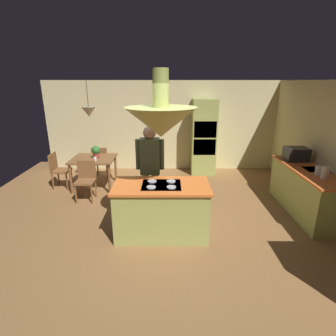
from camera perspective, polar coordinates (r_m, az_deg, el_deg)
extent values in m
plane|color=olive|center=(4.93, -1.20, -12.58)|extent=(8.16, 8.16, 0.00)
cube|color=beige|center=(7.79, -0.70, 8.99)|extent=(6.80, 0.10, 2.55)
cube|color=#A8B259|center=(4.55, -1.29, -9.18)|extent=(1.53, 0.77, 0.87)
cube|color=orange|center=(4.36, -1.33, -3.87)|extent=(1.59, 0.83, 0.04)
cube|color=black|center=(4.35, -1.33, -3.69)|extent=(0.64, 0.52, 0.01)
cylinder|color=#B2B2B7|center=(4.23, -3.55, -4.15)|extent=(0.15, 0.15, 0.02)
cylinder|color=#B2B2B7|center=(4.23, 0.80, -4.16)|extent=(0.15, 0.15, 0.02)
cylinder|color=#B2B2B7|center=(4.47, -3.35, -2.88)|extent=(0.15, 0.15, 0.02)
cylinder|color=#B2B2B7|center=(4.47, 0.76, -2.89)|extent=(0.15, 0.15, 0.02)
cube|color=#A8B259|center=(5.94, 27.59, -4.60)|extent=(0.62, 2.00, 0.87)
cube|color=orange|center=(5.79, 28.24, -0.45)|extent=(0.66, 2.04, 0.04)
cube|color=#B2B2B7|center=(5.88, 29.49, -1.00)|extent=(0.48, 0.36, 0.16)
cube|color=#A8B259|center=(7.50, 7.75, 6.62)|extent=(0.66, 0.62, 2.07)
cube|color=black|center=(7.17, 8.13, 8.20)|extent=(0.60, 0.04, 0.44)
cube|color=black|center=(7.27, 7.97, 4.48)|extent=(0.60, 0.04, 0.44)
cube|color=brown|center=(6.64, -15.71, 1.93)|extent=(1.01, 0.92, 0.04)
cylinder|color=brown|center=(6.54, -20.10, -2.29)|extent=(0.06, 0.06, 0.72)
cylinder|color=brown|center=(6.28, -12.43, -2.39)|extent=(0.06, 0.06, 0.72)
cylinder|color=brown|center=(7.24, -18.04, -0.10)|extent=(0.06, 0.06, 0.72)
cylinder|color=brown|center=(7.02, -11.09, -0.10)|extent=(0.06, 0.06, 0.72)
cylinder|color=tan|center=(5.18, -4.63, -5.65)|extent=(0.14, 0.14, 0.87)
cylinder|color=tan|center=(5.17, -2.63, -5.67)|extent=(0.14, 0.14, 0.87)
cube|color=#4C6042|center=(4.92, -3.81, 2.55)|extent=(0.36, 0.22, 0.67)
cylinder|color=#4C6042|center=(4.93, -6.38, 2.92)|extent=(0.09, 0.09, 0.57)
cylinder|color=#4C6042|center=(4.90, -1.25, 2.93)|extent=(0.09, 0.09, 0.57)
sphere|color=tan|center=(4.82, -3.92, 7.60)|extent=(0.23, 0.23, 0.23)
cone|color=#A8B259|center=(4.08, -1.44, 9.85)|extent=(1.10, 1.10, 0.45)
cylinder|color=#A8B259|center=(4.04, -1.50, 16.88)|extent=(0.24, 0.24, 0.55)
cone|color=beige|center=(6.43, -16.57, 11.55)|extent=(0.32, 0.32, 0.22)
cylinder|color=black|center=(6.40, -16.91, 15.19)|extent=(0.01, 0.01, 0.60)
cube|color=brown|center=(6.05, -17.33, -2.83)|extent=(0.40, 0.40, 0.04)
cube|color=brown|center=(6.14, -17.04, -0.31)|extent=(0.40, 0.04, 0.42)
cylinder|color=brown|center=(6.03, -19.14, -5.38)|extent=(0.04, 0.04, 0.43)
cylinder|color=brown|center=(5.93, -16.02, -5.47)|extent=(0.04, 0.04, 0.43)
cylinder|color=brown|center=(6.33, -18.17, -4.16)|extent=(0.04, 0.04, 0.43)
cylinder|color=brown|center=(6.23, -15.19, -4.22)|extent=(0.04, 0.04, 0.43)
cube|color=brown|center=(7.43, -14.00, 1.36)|extent=(0.40, 0.40, 0.04)
cube|color=brown|center=(7.20, -14.46, 2.62)|extent=(0.40, 0.04, 0.42)
cylinder|color=brown|center=(7.61, -12.33, 0.12)|extent=(0.04, 0.04, 0.43)
cylinder|color=brown|center=(7.69, -14.80, 0.12)|extent=(0.04, 0.04, 0.43)
cylinder|color=brown|center=(7.30, -12.88, -0.71)|extent=(0.04, 0.04, 0.43)
cylinder|color=brown|center=(7.38, -15.45, -0.70)|extent=(0.04, 0.04, 0.43)
cube|color=brown|center=(6.99, -21.87, -0.50)|extent=(0.40, 0.40, 0.04)
cube|color=brown|center=(7.00, -23.45, 1.22)|extent=(0.04, 0.40, 0.42)
cylinder|color=brown|center=(6.85, -20.84, -2.74)|extent=(0.04, 0.04, 0.43)
cylinder|color=brown|center=(7.15, -19.91, -1.77)|extent=(0.04, 0.04, 0.43)
cylinder|color=brown|center=(6.98, -23.45, -2.69)|extent=(0.04, 0.04, 0.43)
cylinder|color=brown|center=(7.27, -22.43, -1.74)|extent=(0.04, 0.04, 0.43)
cylinder|color=#99382D|center=(6.59, -15.06, 2.58)|extent=(0.14, 0.14, 0.12)
sphere|color=#2D722D|center=(6.55, -15.16, 3.76)|extent=(0.20, 0.20, 0.20)
cylinder|color=white|center=(6.38, -15.35, 1.92)|extent=(0.07, 0.07, 0.09)
cylinder|color=silver|center=(5.34, 30.86, -0.86)|extent=(0.13, 0.13, 0.22)
cylinder|color=silver|center=(5.50, 29.90, -0.50)|extent=(0.14, 0.14, 0.17)
cube|color=#232326|center=(6.26, 25.99, 2.70)|extent=(0.46, 0.36, 0.28)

